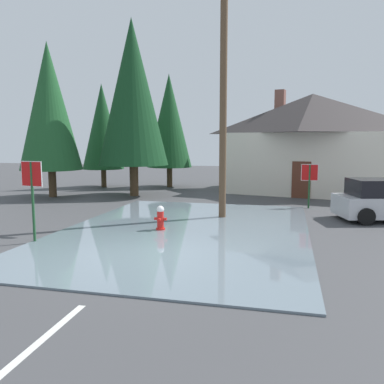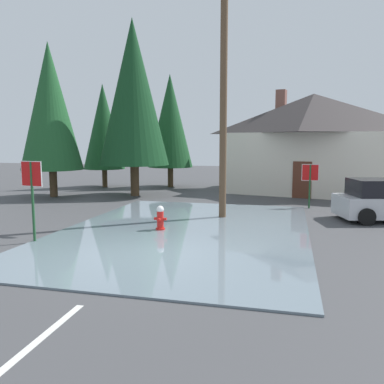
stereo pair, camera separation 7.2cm
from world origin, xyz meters
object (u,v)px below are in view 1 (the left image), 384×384
stop_sign_far (309,177)px  pine_tree_short_left (132,93)px  stop_sign_near (32,185)px  pine_tree_tall_left (169,121)px  fire_hydrant (160,219)px  pine_tree_mid_left (49,107)px  house (311,142)px  utility_pole (223,95)px  pine_tree_far_center (102,127)px

stop_sign_far → pine_tree_short_left: pine_tree_short_left is taller
stop_sign_near → pine_tree_tall_left: pine_tree_tall_left is taller
fire_hydrant → stop_sign_far: (5.17, 6.15, 1.01)m
fire_hydrant → pine_tree_mid_left: (-8.57, 6.82, 4.52)m
house → pine_tree_tall_left: (-9.14, 0.66, 1.37)m
utility_pole → pine_tree_short_left: bearing=137.5°
stop_sign_far → pine_tree_tall_left: (-8.80, 6.91, 2.98)m
utility_pole → stop_sign_far: (3.49, 3.33, -3.40)m
stop_sign_near → pine_tree_mid_left: size_ratio=0.29×
stop_sign_near → pine_tree_far_center: 15.27m
utility_pole → pine_tree_tall_left: utility_pole is taller
utility_pole → pine_tree_tall_left: bearing=117.4°
stop_sign_near → pine_tree_tall_left: size_ratio=0.33×
utility_pole → pine_tree_far_center: bearing=136.7°
pine_tree_far_center → pine_tree_tall_left: bearing=15.0°
pine_tree_tall_left → pine_tree_mid_left: bearing=-128.4°
utility_pole → pine_tree_far_center: size_ratio=1.36×
fire_hydrant → utility_pole: utility_pole is taller
house → utility_pole: bearing=-111.8°
utility_pole → pine_tree_mid_left: bearing=158.6°
pine_tree_mid_left → pine_tree_short_left: 4.59m
stop_sign_far → pine_tree_far_center: (-13.11, 5.75, 2.60)m
utility_pole → pine_tree_short_left: size_ratio=0.96×
stop_sign_near → pine_tree_tall_left: bearing=91.6°
pine_tree_tall_left → pine_tree_mid_left: (-4.93, -6.23, 0.53)m
fire_hydrant → pine_tree_tall_left: pine_tree_tall_left is taller
fire_hydrant → pine_tree_short_left: 10.75m
house → pine_tree_mid_left: (-14.07, -5.58, 1.90)m
pine_tree_short_left → pine_tree_far_center: pine_tree_short_left is taller
stop_sign_far → pine_tree_tall_left: 11.58m
fire_hydrant → house: 13.82m
fire_hydrant → pine_tree_far_center: size_ratio=0.13×
utility_pole → stop_sign_near: bearing=-132.9°
stop_sign_far → house: 6.47m
utility_pole → house: (3.82, 9.58, -1.79)m
pine_tree_far_center → utility_pole: bearing=-43.3°
pine_tree_tall_left → pine_tree_short_left: size_ratio=0.77×
fire_hydrant → pine_tree_far_center: (-7.94, 11.90, 3.61)m
fire_hydrant → house: bearing=66.1°
fire_hydrant → house: (5.50, 12.40, 2.63)m
pine_tree_far_center → stop_sign_near: bearing=-71.7°
utility_pole → house: bearing=68.2°
fire_hydrant → pine_tree_short_left: size_ratio=0.09×
pine_tree_mid_left → pine_tree_tall_left: bearing=51.6°
stop_sign_near → utility_pole: 7.81m
pine_tree_far_center → house: bearing=2.1°
stop_sign_near → utility_pole: (4.89, 5.26, 3.06)m
pine_tree_mid_left → house: bearing=21.6°
pine_tree_mid_left → stop_sign_far: bearing=-2.8°
pine_tree_short_left → utility_pole: bearing=-42.5°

